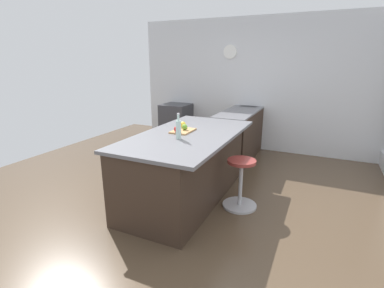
{
  "coord_description": "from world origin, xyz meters",
  "views": [
    {
      "loc": [
        3.13,
        1.39,
        1.83
      ],
      "look_at": [
        -0.11,
        -0.11,
        0.78
      ],
      "focal_mm": 26.69,
      "sensor_mm": 36.0,
      "label": 1
    }
  ],
  "objects": [
    {
      "name": "ground_plane",
      "position": [
        0.0,
        0.0,
        0.0
      ],
      "size": [
        7.42,
        7.42,
        0.0
      ],
      "primitive_type": "plane",
      "color": "brown"
    },
    {
      "name": "interior_partition_left",
      "position": [
        -2.85,
        -0.0,
        1.34
      ],
      "size": [
        0.15,
        4.96,
        2.67
      ],
      "color": "silver",
      "rests_on": "ground_plane"
    },
    {
      "name": "sink_cabinet",
      "position": [
        -2.51,
        -0.03,
        0.46
      ],
      "size": [
        2.49,
        0.6,
        1.2
      ],
      "color": "#38281E",
      "rests_on": "ground_plane"
    },
    {
      "name": "oven_range",
      "position": [
        -2.5,
        -1.63,
        0.44
      ],
      "size": [
        0.6,
        0.61,
        0.89
      ],
      "color": "#38383D",
      "rests_on": "ground_plane"
    },
    {
      "name": "kitchen_island",
      "position": [
        -0.11,
        -0.21,
        0.47
      ],
      "size": [
        2.18,
        1.15,
        0.92
      ],
      "color": "#38281E",
      "rests_on": "ground_plane"
    },
    {
      "name": "stool_by_window",
      "position": [
        -0.17,
        0.54,
        0.3
      ],
      "size": [
        0.44,
        0.44,
        0.64
      ],
      "color": "#B7B7BC",
      "rests_on": "ground_plane"
    },
    {
      "name": "cutting_board",
      "position": [
        -0.16,
        -0.27,
        0.93
      ],
      "size": [
        0.36,
        0.24,
        0.02
      ],
      "primitive_type": "cube",
      "color": "tan",
      "rests_on": "kitchen_island"
    },
    {
      "name": "apple_yellow",
      "position": [
        -0.29,
        -0.34,
        0.98
      ],
      "size": [
        0.08,
        0.08,
        0.08
      ],
      "primitive_type": "sphere",
      "color": "gold",
      "rests_on": "cutting_board"
    },
    {
      "name": "apple_green",
      "position": [
        -0.18,
        -0.26,
        0.98
      ],
      "size": [
        0.08,
        0.08,
        0.08
      ],
      "primitive_type": "sphere",
      "color": "#609E2D",
      "rests_on": "cutting_board"
    },
    {
      "name": "apple_red",
      "position": [
        -0.02,
        -0.29,
        0.98
      ],
      "size": [
        0.08,
        0.08,
        0.08
      ],
      "primitive_type": "sphere",
      "color": "red",
      "rests_on": "cutting_board"
    },
    {
      "name": "water_bottle",
      "position": [
        0.19,
        -0.16,
        1.04
      ],
      "size": [
        0.06,
        0.06,
        0.31
      ],
      "color": "silver",
      "rests_on": "kitchen_island"
    }
  ]
}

